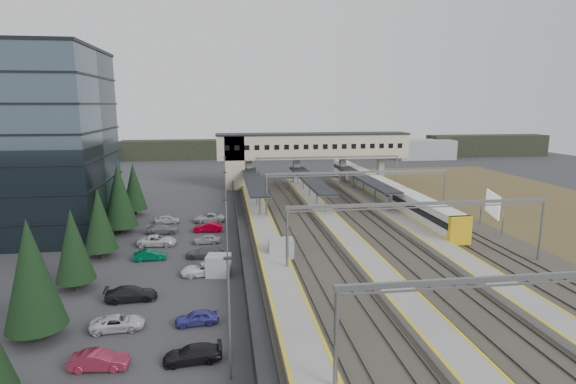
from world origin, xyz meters
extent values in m
plane|color=#2B2B2D|center=(0.00, 0.00, 0.00)|extent=(220.00, 220.00, 0.00)
cube|color=#3B4A56|center=(-36.00, 12.00, 12.00)|extent=(24.00, 18.00, 24.00)
cube|color=black|center=(-36.00, 12.00, 3.43)|extent=(24.30, 18.30, 0.25)
cube|color=black|center=(-36.00, 12.00, 6.86)|extent=(24.30, 18.30, 0.25)
cube|color=black|center=(-36.00, 12.00, 10.29)|extent=(24.30, 18.30, 0.25)
cube|color=black|center=(-36.00, 12.00, 13.71)|extent=(24.30, 18.30, 0.25)
cube|color=black|center=(-36.00, 12.00, 17.14)|extent=(24.30, 18.30, 0.25)
cylinder|color=black|center=(-22.00, -18.00, 0.60)|extent=(0.44, 0.44, 1.20)
cone|color=black|center=(-22.00, -18.00, 5.10)|extent=(4.26, 4.26, 8.20)
cylinder|color=black|center=(-22.00, -9.00, 0.60)|extent=(0.44, 0.44, 1.20)
cone|color=black|center=(-22.00, -9.00, 4.40)|extent=(3.54, 3.54, 6.80)
cylinder|color=black|center=(-22.00, 0.00, 0.60)|extent=(0.44, 0.44, 1.20)
cone|color=black|center=(-22.00, 0.00, 4.50)|extent=(3.64, 3.64, 7.00)
cylinder|color=black|center=(-22.00, 10.00, 0.60)|extent=(0.44, 0.44, 1.20)
cone|color=black|center=(-22.00, 10.00, 5.25)|extent=(4.42, 4.42, 8.50)
cylinder|color=black|center=(-22.00, 20.00, 0.60)|extent=(0.44, 0.44, 1.20)
cone|color=black|center=(-22.00, 20.00, 4.60)|extent=(3.74, 3.74, 7.20)
imported|color=maroon|center=(-16.50, -22.70, 0.62)|extent=(3.84, 1.60, 1.23)
imported|color=silver|center=(-16.50, -17.40, 0.56)|extent=(4.12, 2.11, 1.11)
imported|color=black|center=(-16.50, -12.10, 0.64)|extent=(4.55, 2.10, 1.29)
imported|color=#00482C|center=(-16.50, -1.50, 0.59)|extent=(3.63, 1.44, 1.18)
imported|color=silver|center=(-16.50, 3.80, 0.65)|extent=(4.81, 2.49, 1.30)
imported|color=slate|center=(-16.50, 9.10, 0.61)|extent=(4.23, 1.72, 1.23)
imported|color=#B2B3B7|center=(-16.50, 14.40, 0.62)|extent=(3.71, 1.69, 1.23)
imported|color=black|center=(-10.50, -22.70, 0.57)|extent=(4.05, 1.90, 1.14)
imported|color=navy|center=(-10.50, -17.40, 0.58)|extent=(3.51, 1.68, 1.16)
imported|color=white|center=(-10.50, -6.80, 0.62)|extent=(4.64, 2.50, 1.24)
imported|color=#48484F|center=(-10.50, -1.50, 0.62)|extent=(4.30, 1.86, 1.23)
imported|color=#98979C|center=(-10.50, 3.80, 0.56)|extent=(3.32, 1.39, 1.12)
imported|color=maroon|center=(-10.50, 9.10, 0.64)|extent=(3.99, 1.69, 1.28)
imported|color=#A4A4A7|center=(-10.50, 14.40, 0.64)|extent=(4.71, 2.39, 1.27)
cylinder|color=slate|center=(-8.00, -25.00, 4.00)|extent=(0.16, 0.16, 8.00)
cube|color=black|center=(-8.00, -25.00, 8.00)|extent=(0.50, 0.25, 0.15)
cylinder|color=slate|center=(-8.00, -8.00, 4.00)|extent=(0.16, 0.16, 8.00)
cube|color=black|center=(-8.00, -8.00, 8.00)|extent=(0.50, 0.25, 0.15)
cylinder|color=slate|center=(-8.00, 10.00, 4.00)|extent=(0.16, 0.16, 8.00)
cube|color=black|center=(-8.00, 10.00, 8.00)|extent=(0.50, 0.25, 0.15)
cylinder|color=slate|center=(-8.00, 28.00, 4.00)|extent=(0.16, 0.16, 8.00)
cube|color=black|center=(-8.00, 28.00, 8.00)|extent=(0.50, 0.25, 0.15)
cube|color=#26282B|center=(-6.50, 5.00, 1.00)|extent=(0.08, 90.00, 2.00)
cube|color=gray|center=(-2.01, -3.13, 1.15)|extent=(2.84, 2.14, 2.29)
cube|color=gray|center=(-8.90, -7.20, 1.07)|extent=(2.66, 2.35, 2.15)
cube|color=#332E28|center=(12.00, 5.00, 0.10)|extent=(34.00, 90.00, 0.20)
cube|color=#59544C|center=(-0.72, 5.00, 0.28)|extent=(0.08, 90.00, 0.14)
cube|color=#59544C|center=(0.72, 5.00, 0.28)|extent=(0.08, 90.00, 0.14)
cube|color=#59544C|center=(3.28, 5.00, 0.28)|extent=(0.08, 90.00, 0.14)
cube|color=#59544C|center=(4.72, 5.00, 0.28)|extent=(0.08, 90.00, 0.14)
cube|color=#59544C|center=(9.28, 5.00, 0.28)|extent=(0.08, 90.00, 0.14)
cube|color=#59544C|center=(10.72, 5.00, 0.28)|extent=(0.08, 90.00, 0.14)
cube|color=#59544C|center=(13.28, 5.00, 0.28)|extent=(0.08, 90.00, 0.14)
cube|color=#59544C|center=(14.72, 5.00, 0.28)|extent=(0.08, 90.00, 0.14)
cube|color=#59544C|center=(19.28, 5.00, 0.28)|extent=(0.08, 90.00, 0.14)
cube|color=#59544C|center=(20.72, 5.00, 0.28)|extent=(0.08, 90.00, 0.14)
cube|color=#59544C|center=(23.28, 5.00, 0.28)|extent=(0.08, 90.00, 0.14)
cube|color=#59544C|center=(24.72, 5.00, 0.28)|extent=(0.08, 90.00, 0.14)
cube|color=#969591|center=(-3.00, 5.00, 0.45)|extent=(3.20, 82.00, 0.90)
cube|color=gold|center=(-4.45, 5.00, 0.91)|extent=(0.25, 82.00, 0.02)
cube|color=gold|center=(-1.55, 5.00, 0.91)|extent=(0.25, 82.00, 0.02)
cube|color=#969591|center=(7.00, 5.00, 0.45)|extent=(3.20, 82.00, 0.90)
cube|color=gold|center=(5.55, 5.00, 0.91)|extent=(0.25, 82.00, 0.02)
cube|color=gold|center=(8.45, 5.00, 0.91)|extent=(0.25, 82.00, 0.02)
cube|color=#969591|center=(17.00, 5.00, 0.45)|extent=(3.20, 82.00, 0.90)
cube|color=gold|center=(15.55, 5.00, 0.91)|extent=(0.25, 82.00, 0.02)
cube|color=gold|center=(18.45, 5.00, 0.91)|extent=(0.25, 82.00, 0.02)
cube|color=black|center=(-3.00, 27.00, 4.00)|extent=(3.00, 30.00, 0.25)
cube|color=slate|center=(-3.00, 27.00, 3.85)|extent=(3.10, 30.00, 0.12)
cylinder|color=slate|center=(-3.00, 14.00, 2.40)|extent=(0.20, 0.20, 3.10)
cylinder|color=slate|center=(-3.00, 20.50, 2.40)|extent=(0.20, 0.20, 3.10)
cylinder|color=slate|center=(-3.00, 27.00, 2.40)|extent=(0.20, 0.20, 3.10)
cylinder|color=slate|center=(-3.00, 33.50, 2.40)|extent=(0.20, 0.20, 3.10)
cylinder|color=slate|center=(-3.00, 40.00, 2.40)|extent=(0.20, 0.20, 3.10)
cube|color=black|center=(7.00, 27.00, 4.00)|extent=(3.00, 30.00, 0.25)
cube|color=slate|center=(7.00, 27.00, 3.85)|extent=(3.10, 30.00, 0.12)
cylinder|color=slate|center=(7.00, 14.00, 2.40)|extent=(0.20, 0.20, 3.10)
cylinder|color=slate|center=(7.00, 20.50, 2.40)|extent=(0.20, 0.20, 3.10)
cylinder|color=slate|center=(7.00, 27.00, 2.40)|extent=(0.20, 0.20, 3.10)
cylinder|color=slate|center=(7.00, 33.50, 2.40)|extent=(0.20, 0.20, 3.10)
cylinder|color=slate|center=(7.00, 40.00, 2.40)|extent=(0.20, 0.20, 3.10)
cube|color=black|center=(17.00, 27.00, 4.00)|extent=(3.00, 30.00, 0.25)
cube|color=slate|center=(17.00, 27.00, 3.85)|extent=(3.10, 30.00, 0.12)
cylinder|color=slate|center=(17.00, 14.00, 2.40)|extent=(0.20, 0.20, 3.10)
cylinder|color=slate|center=(17.00, 20.50, 2.40)|extent=(0.20, 0.20, 3.10)
cylinder|color=slate|center=(17.00, 27.00, 2.40)|extent=(0.20, 0.20, 3.10)
cylinder|color=slate|center=(17.00, 33.50, 2.40)|extent=(0.20, 0.20, 3.10)
cylinder|color=slate|center=(17.00, 40.00, 2.40)|extent=(0.20, 0.20, 3.10)
cube|color=#B4AE8E|center=(10.50, 42.00, 8.50)|extent=(40.00, 6.00, 5.00)
cube|color=black|center=(10.50, 42.00, 11.05)|extent=(40.40, 6.40, 0.30)
cube|color=#B4AE8E|center=(-6.00, 42.00, 5.50)|extent=(4.00, 6.00, 11.00)
cube|color=black|center=(-7.50, 38.98, 8.60)|extent=(1.00, 0.06, 1.00)
cube|color=black|center=(-5.50, 38.98, 8.60)|extent=(1.00, 0.06, 1.00)
cube|color=black|center=(-3.50, 38.98, 8.60)|extent=(1.00, 0.06, 1.00)
cube|color=black|center=(-1.50, 38.98, 8.60)|extent=(1.00, 0.06, 1.00)
cube|color=black|center=(0.50, 38.98, 8.60)|extent=(1.00, 0.06, 1.00)
cube|color=black|center=(2.50, 38.98, 8.60)|extent=(1.00, 0.06, 1.00)
cube|color=black|center=(4.50, 38.98, 8.60)|extent=(1.00, 0.06, 1.00)
cube|color=black|center=(6.50, 38.98, 8.60)|extent=(1.00, 0.06, 1.00)
cube|color=black|center=(8.50, 38.98, 8.60)|extent=(1.00, 0.06, 1.00)
cube|color=black|center=(10.50, 38.98, 8.60)|extent=(1.00, 0.06, 1.00)
cube|color=black|center=(12.50, 38.98, 8.60)|extent=(1.00, 0.06, 1.00)
cube|color=black|center=(14.50, 38.98, 8.60)|extent=(1.00, 0.06, 1.00)
cube|color=black|center=(16.50, 38.98, 8.60)|extent=(1.00, 0.06, 1.00)
cube|color=black|center=(18.50, 38.98, 8.60)|extent=(1.00, 0.06, 1.00)
cube|color=black|center=(20.50, 38.98, 8.60)|extent=(1.00, 0.06, 1.00)
cube|color=black|center=(22.50, 38.98, 8.60)|extent=(1.00, 0.06, 1.00)
cube|color=black|center=(24.50, 38.98, 8.60)|extent=(1.00, 0.06, 1.00)
cube|color=black|center=(26.50, 38.98, 8.60)|extent=(1.00, 0.06, 1.00)
cube|color=black|center=(28.50, 38.98, 8.60)|extent=(1.00, 0.06, 1.00)
cube|color=#969591|center=(-4.50, 42.00, 3.00)|extent=(1.20, 1.60, 6.00)
cube|color=#969591|center=(-3.00, 42.00, 3.00)|extent=(1.20, 1.60, 6.00)
cube|color=#969591|center=(7.00, 42.00, 3.00)|extent=(1.20, 1.60, 6.00)
cube|color=#969591|center=(17.00, 42.00, 3.00)|extent=(1.20, 1.60, 6.00)
cube|color=#969591|center=(25.50, 42.00, 3.00)|extent=(1.20, 1.60, 6.00)
cylinder|color=slate|center=(-2.00, -28.00, 3.50)|extent=(0.28, 0.28, 7.00)
cube|color=slate|center=(12.00, -28.00, 7.00)|extent=(28.40, 0.25, 0.35)
cube|color=slate|center=(12.00, -28.00, 6.60)|extent=(28.40, 0.12, 0.12)
cylinder|color=slate|center=(-2.00, -8.00, 3.50)|extent=(0.28, 0.28, 7.00)
cylinder|color=slate|center=(26.00, -8.00, 3.50)|extent=(0.28, 0.28, 7.00)
cube|color=slate|center=(12.00, -8.00, 7.00)|extent=(28.40, 0.25, 0.35)
cube|color=slate|center=(12.00, -8.00, 6.60)|extent=(28.40, 0.12, 0.12)
cylinder|color=slate|center=(-2.00, 14.00, 3.50)|extent=(0.28, 0.28, 7.00)
cylinder|color=slate|center=(26.00, 14.00, 3.50)|extent=(0.28, 0.28, 7.00)
cube|color=slate|center=(12.00, 14.00, 7.00)|extent=(28.40, 0.25, 0.35)
cube|color=slate|center=(12.00, 14.00, 6.60)|extent=(28.40, 0.12, 0.12)
cylinder|color=slate|center=(-2.00, 34.00, 3.50)|extent=(0.28, 0.28, 7.00)
cylinder|color=slate|center=(26.00, 34.00, 3.50)|extent=(0.28, 0.28, 7.00)
cube|color=slate|center=(12.00, 34.00, 7.00)|extent=(28.40, 0.25, 0.35)
cube|color=slate|center=(12.00, 34.00, 6.60)|extent=(28.40, 0.12, 0.12)
cube|color=silver|center=(20.00, 7.54, 2.05)|extent=(2.74, 18.95, 3.52)
cube|color=black|center=(20.00, 7.54, 2.44)|extent=(2.80, 18.35, 0.88)
cube|color=slate|center=(20.00, 7.54, 0.54)|extent=(2.35, 17.55, 0.49)
cube|color=silver|center=(20.00, 27.09, 2.05)|extent=(2.74, 18.95, 3.52)
cube|color=black|center=(20.00, 27.09, 2.44)|extent=(2.80, 18.35, 0.88)
cube|color=slate|center=(20.00, 27.09, 0.54)|extent=(2.35, 17.55, 0.49)
cube|color=silver|center=(20.00, 46.64, 2.05)|extent=(2.74, 18.95, 3.52)
cube|color=black|center=(20.00, 46.64, 2.44)|extent=(2.80, 18.35, 0.88)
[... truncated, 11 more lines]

